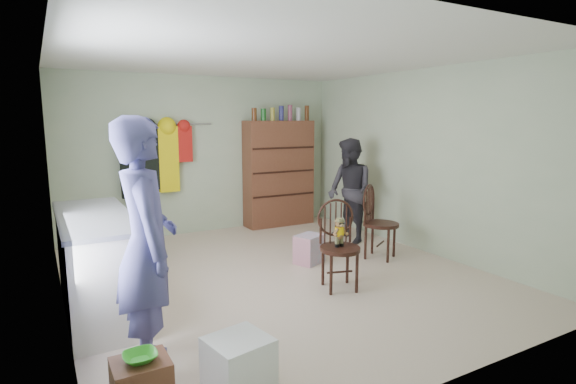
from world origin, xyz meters
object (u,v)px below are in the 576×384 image
chair_far (377,219)px  dresser (279,173)px  counter (97,262)px  chair_front (339,240)px

chair_far → dresser: 2.36m
counter → dresser: (3.20, 2.30, 0.44)m
dresser → counter: bearing=-144.3°
chair_front → chair_far: size_ratio=0.98×
counter → chair_far: chair_far is taller
chair_front → dresser: (0.85, 2.95, 0.38)m
counter → chair_front: (2.35, -0.65, 0.06)m
counter → dresser: dresser is taller
chair_front → chair_far: bearing=47.7°
chair_front → chair_far: 1.25m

